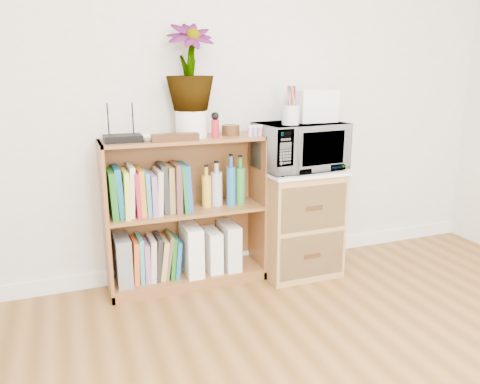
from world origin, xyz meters
TOP-DOWN VIEW (x-y plane):
  - skirting_board at (0.00, 2.24)m, footprint 4.00×0.02m
  - bookshelf at (-0.35, 2.10)m, footprint 1.00×0.30m
  - wicker_unit at (0.40, 2.02)m, footprint 0.50×0.45m
  - microwave at (0.40, 2.02)m, footprint 0.58×0.42m
  - pen_cup at (0.29, 1.95)m, footprint 0.11×0.11m
  - small_appliance at (0.51, 2.06)m, footprint 0.26×0.22m
  - router at (-0.71, 2.08)m, footprint 0.21×0.15m
  - white_bowl at (-0.56, 2.07)m, footprint 0.13×0.13m
  - plant_pot at (-0.29, 2.12)m, footprint 0.19×0.19m
  - potted_plant at (-0.29, 2.12)m, footprint 0.28×0.28m
  - trinket_box at (-0.43, 2.00)m, footprint 0.27×0.07m
  - kokeshi_doll at (-0.16, 2.06)m, footprint 0.05×0.05m
  - wooden_bowl at (-0.04, 2.11)m, footprint 0.11×0.11m
  - paint_jars at (0.08, 2.01)m, footprint 0.11×0.04m
  - file_box at (-0.76, 2.10)m, footprint 0.09×0.24m
  - magazine_holder_left at (-0.32, 2.09)m, footprint 0.10×0.26m
  - magazine_holder_mid at (-0.18, 2.09)m, footprint 0.09×0.22m
  - magazine_holder_right at (-0.07, 2.09)m, footprint 0.10×0.24m
  - cookbooks at (-0.57, 2.10)m, footprint 0.49×0.20m
  - liquor_bottles at (-0.09, 2.10)m, footprint 0.29×0.07m
  - lower_books at (-0.56, 2.10)m, footprint 0.31×0.19m

SIDE VIEW (x-z plane):
  - skirting_board at x=0.00m, z-range 0.00..0.10m
  - lower_books at x=-0.56m, z-range 0.06..0.35m
  - magazine_holder_mid at x=-0.18m, z-range 0.07..0.34m
  - file_box at x=-0.76m, z-range 0.07..0.37m
  - magazine_holder_right at x=-0.07m, z-range 0.07..0.37m
  - magazine_holder_left at x=-0.32m, z-range 0.07..0.39m
  - wicker_unit at x=0.40m, z-range 0.00..0.70m
  - bookshelf at x=-0.35m, z-range 0.00..0.95m
  - cookbooks at x=-0.57m, z-range 0.49..0.80m
  - liquor_bottles at x=-0.09m, z-range 0.48..0.81m
  - microwave at x=0.40m, z-range 0.72..1.02m
  - white_bowl at x=-0.56m, z-range 0.95..0.98m
  - router at x=-0.71m, z-range 0.95..0.99m
  - trinket_box at x=-0.43m, z-range 0.95..0.99m
  - paint_jars at x=0.08m, z-range 0.95..1.01m
  - wooden_bowl at x=-0.04m, z-range 0.95..1.01m
  - kokeshi_doll at x=-0.16m, z-range 0.95..1.06m
  - plant_pot at x=-0.29m, z-range 0.95..1.11m
  - pen_cup at x=0.29m, z-range 1.02..1.14m
  - small_appliance at x=0.51m, z-range 1.02..1.23m
  - potted_plant at x=-0.29m, z-range 1.11..1.62m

